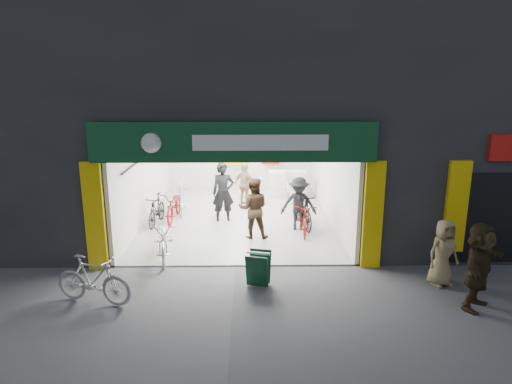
{
  "coord_description": "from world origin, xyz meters",
  "views": [
    {
      "loc": [
        0.34,
        -10.24,
        4.48
      ],
      "look_at": [
        0.53,
        1.5,
        1.48
      ],
      "focal_mm": 32.0,
      "sensor_mm": 36.0,
      "label": 1
    }
  ],
  "objects_px": {
    "bike_left_front": "(164,239)",
    "pedestrian_near": "(443,253)",
    "bike_right_front": "(302,210)",
    "parked_bike": "(93,280)",
    "sandwich_board": "(258,268)"
  },
  "relations": [
    {
      "from": "bike_right_front",
      "to": "parked_bike",
      "type": "xyz_separation_m",
      "value": [
        -4.76,
        -4.68,
        -0.04
      ]
    },
    {
      "from": "bike_left_front",
      "to": "bike_right_front",
      "type": "xyz_separation_m",
      "value": [
        3.76,
        2.33,
        0.04
      ]
    },
    {
      "from": "bike_right_front",
      "to": "pedestrian_near",
      "type": "relative_size",
      "value": 1.22
    },
    {
      "from": "parked_bike",
      "to": "sandwich_board",
      "type": "height_order",
      "value": "parked_bike"
    },
    {
      "from": "parked_bike",
      "to": "sandwich_board",
      "type": "distance_m",
      "value": 3.42
    },
    {
      "from": "bike_left_front",
      "to": "pedestrian_near",
      "type": "relative_size",
      "value": 1.29
    },
    {
      "from": "pedestrian_near",
      "to": "bike_right_front",
      "type": "bearing_deg",
      "value": 105.93
    },
    {
      "from": "bike_left_front",
      "to": "bike_right_front",
      "type": "bearing_deg",
      "value": 22.06
    },
    {
      "from": "bike_right_front",
      "to": "bike_left_front",
      "type": "bearing_deg",
      "value": -158.24
    },
    {
      "from": "bike_right_front",
      "to": "sandwich_board",
      "type": "distance_m",
      "value": 4.2
    },
    {
      "from": "parked_bike",
      "to": "pedestrian_near",
      "type": "relative_size",
      "value": 1.13
    },
    {
      "from": "bike_left_front",
      "to": "sandwich_board",
      "type": "relative_size",
      "value": 2.56
    },
    {
      "from": "pedestrian_near",
      "to": "parked_bike",
      "type": "bearing_deg",
      "value": 168.18
    },
    {
      "from": "pedestrian_near",
      "to": "sandwich_board",
      "type": "distance_m",
      "value": 4.04
    },
    {
      "from": "bike_right_front",
      "to": "pedestrian_near",
      "type": "distance_m",
      "value": 4.75
    }
  ]
}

